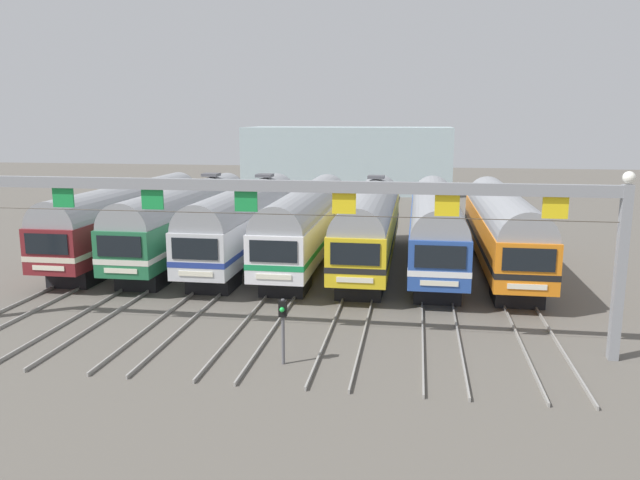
% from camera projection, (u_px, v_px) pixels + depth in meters
% --- Properties ---
extents(ground_plane, '(160.00, 160.00, 0.00)m').
position_uv_depth(ground_plane, '(307.00, 264.00, 38.39)').
color(ground_plane, '#5B564F').
extents(track_bed, '(24.47, 70.00, 0.15)m').
position_uv_depth(track_bed, '(341.00, 220.00, 54.87)').
color(track_bed, gray).
rests_on(track_bed, ground).
extents(commuter_train_maroon, '(2.88, 18.06, 4.77)m').
position_uv_depth(commuter_train_maroon, '(129.00, 216.00, 39.61)').
color(commuter_train_maroon, maroon).
rests_on(commuter_train_maroon, ground).
extents(commuter_train_green, '(2.88, 18.06, 5.05)m').
position_uv_depth(commuter_train_green, '(186.00, 218.00, 39.03)').
color(commuter_train_green, '#236B42').
rests_on(commuter_train_green, ground).
extents(commuter_train_silver, '(2.88, 18.06, 5.05)m').
position_uv_depth(commuter_train_silver, '(246.00, 219.00, 38.46)').
color(commuter_train_silver, silver).
rests_on(commuter_train_silver, ground).
extents(commuter_train_white, '(2.88, 18.06, 4.77)m').
position_uv_depth(commuter_train_white, '(307.00, 221.00, 37.88)').
color(commuter_train_white, white).
rests_on(commuter_train_white, ground).
extents(commuter_train_yellow, '(2.88, 18.06, 5.05)m').
position_uv_depth(commuter_train_yellow, '(370.00, 223.00, 37.30)').
color(commuter_train_yellow, gold).
rests_on(commuter_train_yellow, ground).
extents(commuter_train_blue, '(2.88, 18.06, 4.77)m').
position_uv_depth(commuter_train_blue, '(435.00, 224.00, 36.72)').
color(commuter_train_blue, '#284C9E').
rests_on(commuter_train_blue, ground).
extents(commuter_train_orange, '(2.88, 18.06, 4.77)m').
position_uv_depth(commuter_train_orange, '(502.00, 226.00, 36.15)').
color(commuter_train_orange, orange).
rests_on(commuter_train_orange, ground).
extents(catenary_gantry, '(28.20, 0.44, 6.97)m').
position_uv_depth(catenary_gantry, '(246.00, 207.00, 24.27)').
color(catenary_gantry, gray).
rests_on(catenary_gantry, ground).
extents(yard_signal_mast, '(0.28, 0.35, 2.45)m').
position_uv_depth(yard_signal_mast, '(283.00, 319.00, 22.44)').
color(yard_signal_mast, '#59595E').
rests_on(yard_signal_mast, ground).
extents(maintenance_building, '(24.50, 10.00, 7.79)m').
position_uv_depth(maintenance_building, '(349.00, 159.00, 76.12)').
color(maintenance_building, '#9EB2B7').
rests_on(maintenance_building, ground).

